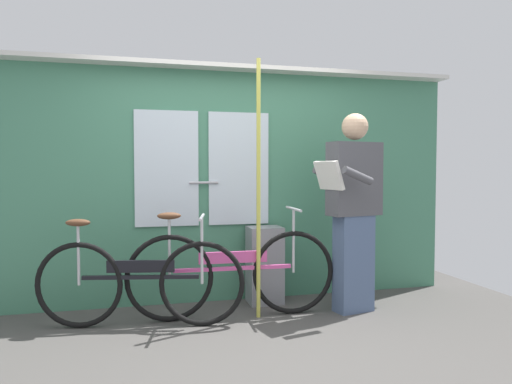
{
  "coord_description": "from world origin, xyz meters",
  "views": [
    {
      "loc": [
        -0.86,
        -3.47,
        1.3
      ],
      "look_at": [
        0.14,
        0.44,
        1.11
      ],
      "focal_mm": 33.69,
      "sensor_mm": 36.0,
      "label": 1
    }
  ],
  "objects_px": {
    "bicycle_leaning_behind": "(232,273)",
    "bicycle_near_door": "(140,282)",
    "passenger_reading_newspaper": "(353,207)",
    "trash_bin_by_wall": "(265,265)",
    "handrail_pole": "(258,189)"
  },
  "relations": [
    {
      "from": "passenger_reading_newspaper",
      "to": "trash_bin_by_wall",
      "type": "relative_size",
      "value": 2.43
    },
    {
      "from": "bicycle_near_door",
      "to": "trash_bin_by_wall",
      "type": "xyz_separation_m",
      "value": [
        1.19,
        0.44,
        -0.01
      ]
    },
    {
      "from": "bicycle_near_door",
      "to": "handrail_pole",
      "type": "bearing_deg",
      "value": 12.4
    },
    {
      "from": "bicycle_leaning_behind",
      "to": "handrail_pole",
      "type": "xyz_separation_m",
      "value": [
        0.23,
        -0.04,
        0.73
      ]
    },
    {
      "from": "bicycle_near_door",
      "to": "handrail_pole",
      "type": "relative_size",
      "value": 0.75
    },
    {
      "from": "bicycle_near_door",
      "to": "bicycle_leaning_behind",
      "type": "relative_size",
      "value": 0.91
    },
    {
      "from": "passenger_reading_newspaper",
      "to": "trash_bin_by_wall",
      "type": "height_order",
      "value": "passenger_reading_newspaper"
    },
    {
      "from": "bicycle_near_door",
      "to": "bicycle_leaning_behind",
      "type": "bearing_deg",
      "value": 15.79
    },
    {
      "from": "passenger_reading_newspaper",
      "to": "bicycle_near_door",
      "type": "bearing_deg",
      "value": -12.9
    },
    {
      "from": "bicycle_near_door",
      "to": "bicycle_leaning_behind",
      "type": "height_order",
      "value": "bicycle_leaning_behind"
    },
    {
      "from": "bicycle_leaning_behind",
      "to": "bicycle_near_door",
      "type": "bearing_deg",
      "value": -173.37
    },
    {
      "from": "bicycle_leaning_behind",
      "to": "passenger_reading_newspaper",
      "type": "relative_size",
      "value": 1.02
    },
    {
      "from": "bicycle_leaning_behind",
      "to": "passenger_reading_newspaper",
      "type": "height_order",
      "value": "passenger_reading_newspaper"
    },
    {
      "from": "trash_bin_by_wall",
      "to": "handrail_pole",
      "type": "relative_size",
      "value": 0.33
    },
    {
      "from": "passenger_reading_newspaper",
      "to": "trash_bin_by_wall",
      "type": "bearing_deg",
      "value": -45.89
    }
  ]
}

